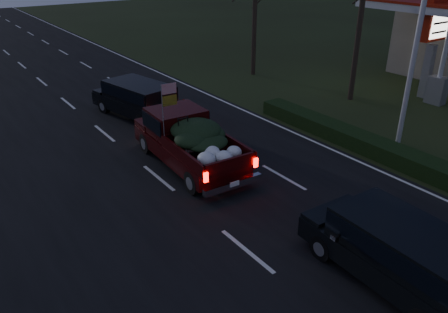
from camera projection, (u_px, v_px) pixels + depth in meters
ground at (247, 251)px, 11.58m from camera, size 120.00×120.00×0.00m
road_asphalt at (247, 251)px, 11.58m from camera, size 14.00×120.00×0.02m
hedge_row at (352, 138)px, 17.74m from camera, size 1.00×10.00×0.60m
light_pole at (424, 3)px, 15.66m from camera, size 0.50×0.90×9.16m
gas_price_pylon at (437, 25)px, 22.00m from camera, size 2.00×0.41×5.57m
gas_canopy at (442, 8)px, 23.54m from camera, size 7.10×6.10×4.88m
pickup_truck at (189, 138)px, 15.81m from camera, size 2.35×5.51×2.84m
lead_suv at (138, 96)px, 20.42m from camera, size 2.83×4.96×1.34m
rear_suv at (401, 249)px, 10.08m from camera, size 2.17×4.64×1.31m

